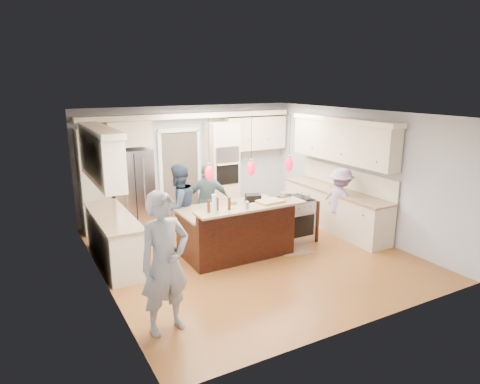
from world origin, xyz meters
The scene contains 23 objects.
ground_plane centered at (0.00, 0.00, 0.00)m, with size 6.00×6.00×0.00m, color #A56C2D.
room_shell centered at (0.00, 0.00, 1.82)m, with size 5.54×6.04×2.72m.
refrigerator centered at (-1.55, 2.64, 0.90)m, with size 0.90×0.70×1.80m, color #B7B7BC.
oven_column centered at (0.75, 2.67, 1.15)m, with size 0.72×0.69×2.30m.
back_upper_cabinets centered at (-0.75, 2.76, 1.67)m, with size 5.30×0.61×2.54m.
right_counter_run centered at (2.44, 0.30, 1.06)m, with size 0.64×3.10×2.51m.
left_cabinets centered at (-2.44, 0.80, 1.06)m, with size 0.64×2.30×2.51m.
kitchen_island centered at (-0.25, 0.07, 0.49)m, with size 2.10×1.46×1.12m.
island_range centered at (1.16, 0.15, 0.46)m, with size 0.82×0.71×0.92m.
pendant_lights centered at (-0.25, -0.51, 1.80)m, with size 1.75×0.15×1.03m.
person_bar_end centered at (-2.30, -1.80, 0.97)m, with size 0.71×0.46×1.93m, color gray.
person_far_left centered at (-1.10, 0.85, 0.86)m, with size 0.84×0.65×1.73m, color #2B3B53.
person_far_right centered at (-0.31, 1.20, 0.80)m, with size 0.94×0.39×1.61m, color slate.
person_range_side centered at (2.25, -0.06, 0.74)m, with size 0.96×0.55×1.48m, color #9E80AD.
floor_rug centered at (0.88, -0.15, 0.01)m, with size 0.63×0.93×0.01m, color #967352.
water_bottle centered at (-1.01, -0.60, 1.29)m, with size 0.08×0.08×0.33m, color silver.
beer_bottle_a centered at (-1.07, -0.49, 1.23)m, with size 0.05×0.05×0.22m, color #4D230D.
beer_bottle_b centered at (-0.69, -0.53, 1.23)m, with size 0.06×0.06×0.22m, color #4D230D.
beer_bottle_c centered at (-0.88, -0.44, 1.24)m, with size 0.06×0.06×0.23m, color #4D230D.
drink_can centered at (-0.39, -0.62, 1.18)m, with size 0.07×0.07×0.13m, color #B7B7BC.
cutting_board centered at (0.18, -0.47, 1.14)m, with size 0.46×0.32×0.04m, color tan.
pot_large centered at (1.00, 0.22, 0.98)m, with size 0.22×0.22×0.13m, color #B7B7BC.
pot_small centered at (1.37, 0.01, 0.97)m, with size 0.19×0.19×0.09m, color #B7B7BC.
Camera 1 is at (-3.92, -6.79, 3.27)m, focal length 32.00 mm.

